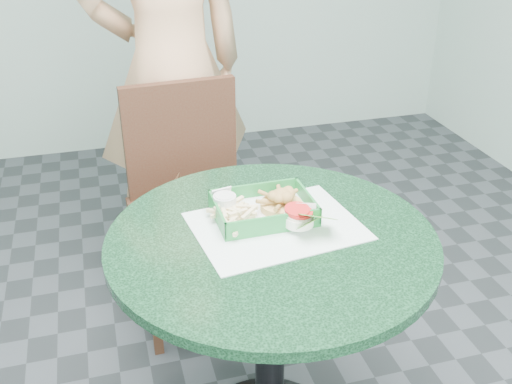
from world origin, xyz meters
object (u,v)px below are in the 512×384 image
object	(u,v)px
dining_chair	(188,189)
food_basket	(263,218)
cafe_table	(271,293)
crab_sandwich	(281,205)
sauce_ramekin	(225,206)
diner_person	(167,16)

from	to	relation	value
dining_chair	food_basket	world-z (taller)	dining_chair
cafe_table	dining_chair	size ratio (longest dim) A/B	0.95
dining_chair	crab_sandwich	distance (m)	0.73
food_basket	sauce_ramekin	size ratio (longest dim) A/B	4.19
diner_person	crab_sandwich	xyz separation A→B (m)	(0.15, -0.98, -0.33)
cafe_table	diner_person	world-z (taller)	diner_person
crab_sandwich	food_basket	bearing A→B (deg)	-176.93
dining_chair	diner_person	xyz separation A→B (m)	(0.01, 0.31, 0.59)
dining_chair	food_basket	distance (m)	0.72
cafe_table	sauce_ramekin	distance (m)	0.27
diner_person	crab_sandwich	world-z (taller)	diner_person
cafe_table	diner_person	size ratio (longest dim) A/B	0.39
cafe_table	food_basket	distance (m)	0.21
cafe_table	sauce_ramekin	world-z (taller)	sauce_ramekin
dining_chair	crab_sandwich	size ratio (longest dim) A/B	7.88
cafe_table	dining_chair	xyz separation A→B (m)	(-0.10, 0.76, -0.05)
diner_person	sauce_ramekin	xyz separation A→B (m)	(-0.00, -0.94, -0.33)
dining_chair	diner_person	bearing A→B (deg)	84.64
dining_chair	crab_sandwich	xyz separation A→B (m)	(0.16, -0.66, 0.27)
food_basket	dining_chair	bearing A→B (deg)	99.07
diner_person	food_basket	size ratio (longest dim) A/B	8.43
dining_chair	diner_person	distance (m)	0.67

